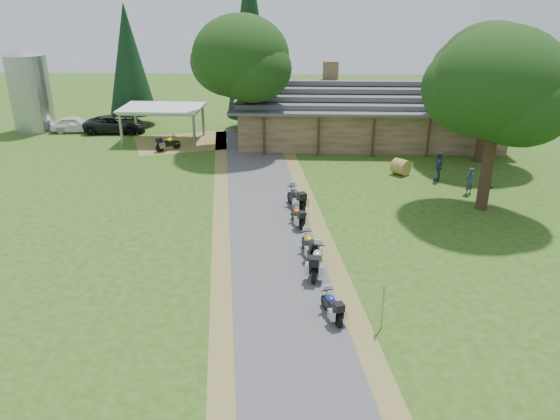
{
  "coord_description": "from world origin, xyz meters",
  "views": [
    {
      "loc": [
        0.71,
        -19.62,
        11.71
      ],
      "look_at": [
        -0.25,
        4.91,
        1.6
      ],
      "focal_mm": 35.0,
      "sensor_mm": 36.0,
      "label": 1
    }
  ],
  "objects_px": {
    "car_dark_suv": "(115,120)",
    "motorcycle_row_a": "(332,305)",
    "motorcycle_row_d": "(298,215)",
    "motorcycle_carport_a": "(168,142)",
    "motorcycle_row_b": "(317,260)",
    "car_white_sedan": "(74,122)",
    "lodge": "(367,111)",
    "motorcycle_row_c": "(309,244)",
    "silo": "(30,90)",
    "motorcycle_row_e": "(296,197)",
    "carport": "(163,124)",
    "hay_bale": "(401,167)"
  },
  "relations": [
    {
      "from": "silo",
      "to": "motorcycle_row_e",
      "type": "relative_size",
      "value": 3.34
    },
    {
      "from": "car_white_sedan",
      "to": "hay_bale",
      "type": "bearing_deg",
      "value": -118.57
    },
    {
      "from": "lodge",
      "to": "motorcycle_row_d",
      "type": "relative_size",
      "value": 12.45
    },
    {
      "from": "lodge",
      "to": "motorcycle_row_d",
      "type": "xyz_separation_m",
      "value": [
        -5.39,
        -17.29,
        -1.86
      ]
    },
    {
      "from": "motorcycle_row_c",
      "to": "motorcycle_carport_a",
      "type": "bearing_deg",
      "value": 15.36
    },
    {
      "from": "carport",
      "to": "motorcycle_row_c",
      "type": "relative_size",
      "value": 3.44
    },
    {
      "from": "carport",
      "to": "motorcycle_row_b",
      "type": "xyz_separation_m",
      "value": [
        11.91,
        -21.91,
        -0.69
      ]
    },
    {
      "from": "motorcycle_row_b",
      "to": "car_white_sedan",
      "type": "bearing_deg",
      "value": 48.13
    },
    {
      "from": "car_dark_suv",
      "to": "hay_bale",
      "type": "distance_m",
      "value": 24.93
    },
    {
      "from": "motorcycle_row_a",
      "to": "motorcycle_row_b",
      "type": "relative_size",
      "value": 0.82
    },
    {
      "from": "motorcycle_carport_a",
      "to": "hay_bale",
      "type": "xyz_separation_m",
      "value": [
        16.86,
        -5.1,
        -0.1
      ]
    },
    {
      "from": "motorcycle_row_a",
      "to": "motorcycle_row_e",
      "type": "distance_m",
      "value": 10.99
    },
    {
      "from": "carport",
      "to": "motorcycle_row_c",
      "type": "bearing_deg",
      "value": -58.9
    },
    {
      "from": "silo",
      "to": "motorcycle_row_c",
      "type": "height_order",
      "value": "silo"
    },
    {
      "from": "carport",
      "to": "car_dark_suv",
      "type": "distance_m",
      "value": 5.4
    },
    {
      "from": "motorcycle_row_a",
      "to": "hay_bale",
      "type": "distance_m",
      "value": 18.11
    },
    {
      "from": "silo",
      "to": "motorcycle_row_d",
      "type": "bearing_deg",
      "value": -40.47
    },
    {
      "from": "motorcycle_row_b",
      "to": "motorcycle_row_e",
      "type": "height_order",
      "value": "motorcycle_row_e"
    },
    {
      "from": "motorcycle_row_c",
      "to": "motorcycle_row_d",
      "type": "distance_m",
      "value": 3.6
    },
    {
      "from": "silo",
      "to": "hay_bale",
      "type": "distance_m",
      "value": 31.98
    },
    {
      "from": "motorcycle_row_a",
      "to": "motorcycle_row_c",
      "type": "bearing_deg",
      "value": -10.9
    },
    {
      "from": "motorcycle_row_a",
      "to": "motorcycle_row_d",
      "type": "relative_size",
      "value": 0.97
    },
    {
      "from": "car_dark_suv",
      "to": "hay_bale",
      "type": "bearing_deg",
      "value": -118.15
    },
    {
      "from": "motorcycle_row_c",
      "to": "motorcycle_carport_a",
      "type": "xyz_separation_m",
      "value": [
        -10.63,
        17.33,
        -0.01
      ]
    },
    {
      "from": "motorcycle_carport_a",
      "to": "hay_bale",
      "type": "relative_size",
      "value": 1.75
    },
    {
      "from": "motorcycle_carport_a",
      "to": "car_white_sedan",
      "type": "bearing_deg",
      "value": 109.14
    },
    {
      "from": "motorcycle_row_e",
      "to": "motorcycle_row_a",
      "type": "bearing_deg",
      "value": 164.81
    },
    {
      "from": "motorcycle_carport_a",
      "to": "hay_bale",
      "type": "distance_m",
      "value": 17.61
    },
    {
      "from": "car_white_sedan",
      "to": "motorcycle_carport_a",
      "type": "relative_size",
      "value": 2.8
    },
    {
      "from": "silo",
      "to": "carport",
      "type": "bearing_deg",
      "value": -14.11
    },
    {
      "from": "motorcycle_row_d",
      "to": "motorcycle_carport_a",
      "type": "distance_m",
      "value": 17.06
    },
    {
      "from": "carport",
      "to": "hay_bale",
      "type": "xyz_separation_m",
      "value": [
        17.84,
        -7.99,
        -0.86
      ]
    },
    {
      "from": "car_dark_suv",
      "to": "motorcycle_row_b",
      "type": "height_order",
      "value": "car_dark_suv"
    },
    {
      "from": "silo",
      "to": "motorcycle_row_e",
      "type": "height_order",
      "value": "silo"
    },
    {
      "from": "car_dark_suv",
      "to": "car_white_sedan",
      "type": "bearing_deg",
      "value": 86.08
    },
    {
      "from": "car_white_sedan",
      "to": "motorcycle_row_b",
      "type": "relative_size",
      "value": 2.53
    },
    {
      "from": "motorcycle_row_a",
      "to": "motorcycle_row_d",
      "type": "xyz_separation_m",
      "value": [
        -1.37,
        8.6,
        0.02
      ]
    },
    {
      "from": "silo",
      "to": "hay_bale",
      "type": "bearing_deg",
      "value": -20.23
    },
    {
      "from": "carport",
      "to": "motorcycle_row_c",
      "type": "height_order",
      "value": "carport"
    },
    {
      "from": "motorcycle_row_a",
      "to": "motorcycle_row_d",
      "type": "height_order",
      "value": "motorcycle_row_d"
    },
    {
      "from": "car_dark_suv",
      "to": "motorcycle_row_b",
      "type": "relative_size",
      "value": 2.79
    },
    {
      "from": "motorcycle_row_a",
      "to": "motorcycle_row_b",
      "type": "distance_m",
      "value": 3.39
    },
    {
      "from": "motorcycle_carport_a",
      "to": "hay_bale",
      "type": "bearing_deg",
      "value": -57.73
    },
    {
      "from": "carport",
      "to": "motorcycle_row_b",
      "type": "bearing_deg",
      "value": -60.26
    },
    {
      "from": "lodge",
      "to": "motorcycle_row_c",
      "type": "bearing_deg",
      "value": -103.02
    },
    {
      "from": "motorcycle_row_d",
      "to": "motorcycle_carport_a",
      "type": "relative_size",
      "value": 0.94
    },
    {
      "from": "carport",
      "to": "car_white_sedan",
      "type": "height_order",
      "value": "carport"
    },
    {
      "from": "lodge",
      "to": "motorcycle_row_b",
      "type": "distance_m",
      "value": 23.05
    },
    {
      "from": "silo",
      "to": "car_dark_suv",
      "type": "xyz_separation_m",
      "value": [
        7.24,
        -0.57,
        -2.38
      ]
    },
    {
      "from": "car_dark_suv",
      "to": "motorcycle_row_a",
      "type": "relative_size",
      "value": 3.42
    }
  ]
}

